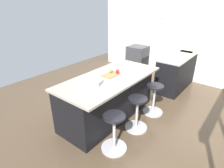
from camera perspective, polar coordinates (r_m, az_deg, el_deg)
name	(u,v)px	position (r m, az deg, el deg)	size (l,w,h in m)	color
ground_plane	(125,111)	(4.29, 4.10, -8.29)	(7.08, 7.08, 0.00)	brown
interior_partition_left	(178,30)	(6.12, 19.72, 15.38)	(0.15, 5.36, 2.97)	silver
sink_cabinet	(182,68)	(5.92, 20.64, 4.68)	(2.37, 0.60, 1.20)	black
oven_range	(137,59)	(6.51, 7.79, 7.60)	(0.60, 0.61, 0.89)	#38383D
kitchen_island	(108,97)	(3.90, -1.12, -3.88)	(2.24, 1.05, 0.92)	black
stool_by_window	(154,100)	(4.18, 12.69, -4.80)	(0.44, 0.44, 0.67)	#B7B7BC
stool_middle	(137,114)	(3.64, 7.60, -9.21)	(0.44, 0.44, 0.67)	#B7B7BC
stool_near_camera	(114,133)	(3.16, 0.65, -14.94)	(0.44, 0.44, 0.67)	#B7B7BC
cutting_board	(111,75)	(3.76, -0.30, 2.85)	(0.36, 0.24, 0.02)	olive
apple_green	(111,71)	(3.84, -0.30, 4.09)	(0.07, 0.07, 0.07)	#609E2D
apple_red	(117,71)	(3.80, 1.69, 3.91)	(0.08, 0.08, 0.08)	red
water_bottle	(97,81)	(3.21, -4.58, 1.02)	(0.06, 0.06, 0.31)	silver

